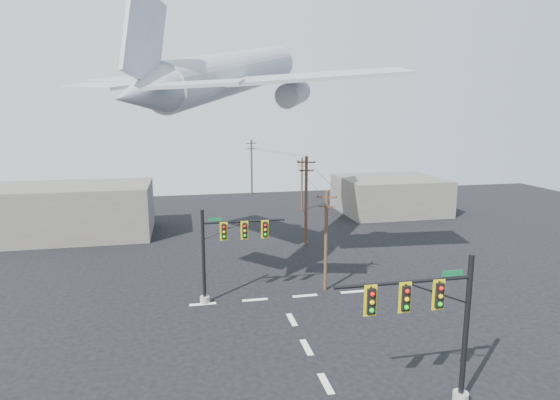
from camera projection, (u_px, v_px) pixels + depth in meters
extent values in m
plane|color=black|center=(326.00, 384.00, 25.11)|extent=(120.00, 120.00, 0.00)
cube|color=white|center=(326.00, 383.00, 25.10)|extent=(0.40, 2.00, 0.01)
cube|color=white|center=(307.00, 347.00, 28.95)|extent=(0.40, 2.00, 0.01)
cube|color=white|center=(292.00, 320.00, 32.80)|extent=(0.40, 2.00, 0.01)
cube|color=white|center=(203.00, 304.00, 35.44)|extent=(2.00, 0.40, 0.01)
cube|color=white|center=(255.00, 300.00, 36.24)|extent=(2.00, 0.40, 0.01)
cube|color=white|center=(305.00, 296.00, 37.04)|extent=(2.00, 0.40, 0.01)
cube|color=white|center=(353.00, 292.00, 37.85)|extent=(2.00, 0.40, 0.01)
cylinder|color=gray|center=(460.00, 397.00, 23.44)|extent=(0.77, 0.77, 0.55)
cylinder|color=black|center=(466.00, 331.00, 22.77)|extent=(0.27, 0.27, 7.75)
cylinder|color=black|center=(404.00, 282.00, 21.57)|extent=(6.79, 0.18, 0.18)
cylinder|color=black|center=(437.00, 293.00, 22.03)|extent=(3.65, 0.09, 0.09)
cube|color=black|center=(439.00, 295.00, 21.88)|extent=(0.38, 0.33, 1.22)
cube|color=#CDB90C|center=(438.00, 295.00, 21.90)|extent=(0.61, 0.04, 1.49)
sphere|color=red|center=(441.00, 288.00, 21.62)|extent=(0.22, 0.22, 0.22)
sphere|color=#DEA00B|center=(441.00, 296.00, 21.70)|extent=(0.22, 0.22, 0.22)
sphere|color=#0BBC0F|center=(440.00, 304.00, 21.77)|extent=(0.22, 0.22, 0.22)
cube|color=black|center=(405.00, 298.00, 21.54)|extent=(0.38, 0.33, 1.22)
cube|color=#CDB90C|center=(405.00, 298.00, 21.56)|extent=(0.61, 0.04, 1.49)
sphere|color=red|center=(407.00, 291.00, 21.28)|extent=(0.22, 0.22, 0.22)
sphere|color=#DEA00B|center=(407.00, 299.00, 21.36)|extent=(0.22, 0.22, 0.22)
sphere|color=#0BBC0F|center=(407.00, 307.00, 21.43)|extent=(0.22, 0.22, 0.22)
cube|color=black|center=(371.00, 301.00, 21.20)|extent=(0.38, 0.33, 1.22)
cube|color=#CDB90C|center=(370.00, 301.00, 21.22)|extent=(0.61, 0.04, 1.49)
sphere|color=red|center=(372.00, 294.00, 20.94)|extent=(0.22, 0.22, 0.22)
sphere|color=#DEA00B|center=(372.00, 302.00, 21.01)|extent=(0.22, 0.22, 0.22)
sphere|color=#0BBC0F|center=(372.00, 310.00, 21.09)|extent=(0.22, 0.22, 0.22)
cube|color=#0C542A|center=(452.00, 273.00, 21.93)|extent=(1.05, 0.04, 0.29)
cylinder|color=gray|center=(205.00, 300.00, 35.64)|extent=(0.73, 0.73, 0.52)
cylinder|color=black|center=(203.00, 257.00, 35.01)|extent=(0.25, 0.25, 7.29)
cylinder|color=black|center=(244.00, 221.00, 35.14)|extent=(6.21, 0.17, 0.17)
cylinder|color=black|center=(224.00, 230.00, 34.95)|extent=(3.35, 0.08, 0.08)
cube|color=black|center=(224.00, 231.00, 34.80)|extent=(0.35, 0.31, 1.14)
cube|color=#CDB90C|center=(224.00, 231.00, 34.82)|extent=(0.57, 0.04, 1.41)
sphere|color=red|center=(224.00, 227.00, 34.57)|extent=(0.21, 0.21, 0.21)
sphere|color=#DEA00B|center=(224.00, 232.00, 34.63)|extent=(0.21, 0.21, 0.21)
sphere|color=#0BBC0F|center=(224.00, 237.00, 34.70)|extent=(0.21, 0.21, 0.21)
cube|color=black|center=(245.00, 230.00, 35.12)|extent=(0.35, 0.31, 1.14)
cube|color=#CDB90C|center=(245.00, 230.00, 35.14)|extent=(0.57, 0.04, 1.41)
sphere|color=red|center=(245.00, 226.00, 34.88)|extent=(0.21, 0.21, 0.21)
sphere|color=#DEA00B|center=(245.00, 231.00, 34.95)|extent=(0.21, 0.21, 0.21)
sphere|color=#0BBC0F|center=(245.00, 236.00, 35.01)|extent=(0.21, 0.21, 0.21)
cube|color=black|center=(265.00, 229.00, 35.43)|extent=(0.35, 0.31, 1.14)
cube|color=#CDB90C|center=(265.00, 229.00, 35.45)|extent=(0.57, 0.04, 1.41)
sphere|color=red|center=(265.00, 225.00, 35.19)|extent=(0.21, 0.21, 0.21)
sphere|color=#DEA00B|center=(265.00, 230.00, 35.26)|extent=(0.21, 0.21, 0.21)
sphere|color=#0BBC0F|center=(265.00, 234.00, 35.33)|extent=(0.21, 0.21, 0.21)
cube|color=#0C542A|center=(215.00, 220.00, 34.60)|extent=(0.99, 0.04, 0.27)
cylinder|color=#4D3321|center=(326.00, 241.00, 37.48)|extent=(0.28, 0.28, 8.27)
cube|color=#4D3321|center=(327.00, 197.00, 36.80)|extent=(1.58, 0.71, 0.11)
cube|color=#4D3321|center=(327.00, 206.00, 36.94)|extent=(1.24, 0.57, 0.11)
cylinder|color=black|center=(317.00, 196.00, 36.91)|extent=(0.09, 0.09, 0.11)
cylinder|color=black|center=(327.00, 196.00, 36.79)|extent=(0.09, 0.09, 0.11)
cylinder|color=black|center=(336.00, 196.00, 36.66)|extent=(0.09, 0.09, 0.11)
cylinder|color=#4D3321|center=(306.00, 201.00, 50.40)|extent=(0.33, 0.33, 9.70)
cube|color=#4D3321|center=(306.00, 162.00, 49.61)|extent=(1.96, 0.38, 0.13)
cube|color=#4D3321|center=(306.00, 170.00, 49.77)|extent=(1.53, 0.32, 0.13)
cylinder|color=black|center=(298.00, 161.00, 49.52)|extent=(0.11, 0.11, 0.13)
cylinder|color=black|center=(306.00, 161.00, 49.59)|extent=(0.11, 0.11, 0.13)
cylinder|color=black|center=(315.00, 161.00, 49.66)|extent=(0.11, 0.11, 0.13)
cylinder|color=#4D3321|center=(302.00, 184.00, 68.09)|extent=(0.27, 0.27, 7.84)
cube|color=#4D3321|center=(302.00, 161.00, 67.46)|extent=(1.59, 0.47, 0.11)
cube|color=#4D3321|center=(302.00, 166.00, 67.59)|extent=(1.24, 0.39, 0.11)
cylinder|color=black|center=(297.00, 160.00, 67.45)|extent=(0.09, 0.09, 0.11)
cylinder|color=black|center=(302.00, 160.00, 67.44)|extent=(0.09, 0.09, 0.11)
cylinder|color=black|center=(307.00, 160.00, 67.42)|extent=(0.09, 0.09, 0.11)
cylinder|color=#4D3321|center=(252.00, 167.00, 81.49)|extent=(0.33, 0.33, 9.57)
cube|color=#4D3321|center=(251.00, 143.00, 80.72)|extent=(1.91, 0.80, 0.13)
cube|color=#4D3321|center=(251.00, 148.00, 80.88)|extent=(1.49, 0.65, 0.13)
cylinder|color=black|center=(247.00, 143.00, 80.24)|extent=(0.11, 0.11, 0.13)
cylinder|color=black|center=(251.00, 143.00, 80.70)|extent=(0.11, 0.11, 0.13)
cylinder|color=black|center=(256.00, 143.00, 81.15)|extent=(0.11, 0.11, 0.13)
cylinder|color=black|center=(307.00, 178.00, 43.05)|extent=(1.75, 13.19, 0.03)
cylinder|color=black|center=(298.00, 162.00, 58.38)|extent=(4.20, 17.39, 0.03)
cylinder|color=black|center=(269.00, 152.00, 73.94)|extent=(5.35, 15.19, 0.03)
cylinder|color=black|center=(323.00, 178.00, 43.38)|extent=(2.02, 13.19, 0.03)
cylinder|color=black|center=(310.00, 162.00, 58.70)|extent=(3.88, 17.39, 0.03)
cylinder|color=black|center=(279.00, 152.00, 74.26)|extent=(5.02, 15.19, 0.03)
cylinder|color=#A3A6AE|center=(234.00, 73.00, 39.75)|extent=(14.49, 20.68, 6.99)
cone|color=#A3A6AE|center=(284.00, 61.00, 51.52)|extent=(5.75, 6.38, 4.21)
cone|color=#A3A6AE|center=(141.00, 94.00, 27.97)|extent=(5.42, 6.15, 3.87)
cube|color=#A3A6AE|center=(147.00, 81.00, 41.07)|extent=(11.84, 14.42, 1.06)
cube|color=#A3A6AE|center=(317.00, 76.00, 35.96)|extent=(14.54, 6.40, 1.06)
cylinder|color=#A3A6AE|center=(177.00, 95.00, 41.58)|extent=(3.61, 4.21, 2.49)
cylinder|color=#A3A6AE|center=(293.00, 94.00, 38.01)|extent=(3.61, 4.21, 2.49)
cube|color=#A3A6AE|center=(144.00, 36.00, 27.95)|extent=(2.73, 4.23, 6.15)
cube|color=#A3A6AE|center=(99.00, 86.00, 29.50)|extent=(5.46, 5.57, 0.58)
cube|color=#A3A6AE|center=(196.00, 84.00, 27.22)|extent=(5.87, 3.82, 0.58)
cube|color=#666159|center=(71.00, 211.00, 54.19)|extent=(18.00, 10.00, 6.00)
cube|color=#666159|center=(389.00, 195.00, 67.51)|extent=(14.00, 12.00, 5.00)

